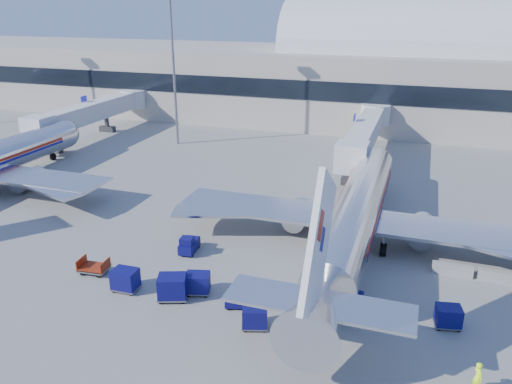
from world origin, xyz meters
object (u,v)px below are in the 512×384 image
(barrier_near, at_px, (452,270))
(cart_open_red, at_px, (94,268))
(ramp_worker, at_px, (478,377))
(cart_solo_far, at_px, (448,316))
(tug_lead, at_px, (239,299))
(cart_train_a, at_px, (198,283))
(barrier_mid, at_px, (499,277))
(jetbridge_mid, at_px, (97,110))
(cart_train_c, at_px, (125,279))
(jetbridge_near, at_px, (366,131))
(mast_west, at_px, (172,41))
(airliner_main, at_px, (355,215))
(cart_solo_near, at_px, (255,317))
(tug_left, at_px, (189,245))
(cart_train_b, at_px, (172,287))
(tug_right, at_px, (345,294))

(barrier_near, relative_size, cart_open_red, 1.31)
(ramp_worker, bearing_deg, cart_solo_far, -11.01)
(barrier_near, relative_size, tug_lead, 1.35)
(cart_train_a, height_order, ramp_worker, ramp_worker)
(barrier_near, xyz_separation_m, barrier_mid, (3.30, 0.00, 0.00))
(barrier_near, distance_m, cart_solo_far, 7.20)
(jetbridge_mid, bearing_deg, cart_open_red, -55.33)
(cart_solo_far, bearing_deg, cart_train_c, 175.49)
(jetbridge_near, xyz_separation_m, tug_lead, (-3.75, -38.24, -3.33))
(jetbridge_mid, relative_size, cart_open_red, 12.01)
(barrier_near, bearing_deg, mast_west, 143.62)
(mast_west, bearing_deg, cart_train_a, -60.90)
(cart_train_a, bearing_deg, airliner_main, 34.32)
(ramp_worker, bearing_deg, cart_train_c, 58.70)
(jetbridge_near, xyz_separation_m, cart_solo_near, (-1.92, -40.10, -3.14))
(airliner_main, relative_size, tug_left, 14.91)
(cart_train_c, bearing_deg, cart_solo_far, 5.69)
(cart_train_b, height_order, cart_train_c, cart_train_b)
(mast_west, relative_size, barrier_near, 7.53)
(airliner_main, bearing_deg, cart_open_red, -148.74)
(tug_lead, xyz_separation_m, tug_left, (-6.86, 6.25, 0.11))
(tug_right, distance_m, cart_train_c, 15.89)
(jetbridge_near, xyz_separation_m, tug_right, (3.13, -35.27, -3.27))
(ramp_worker, bearing_deg, jetbridge_mid, 27.30)
(jetbridge_near, xyz_separation_m, cart_solo_far, (9.92, -35.98, -3.15))
(tug_lead, xyz_separation_m, ramp_worker, (15.03, -3.36, 0.32))
(cart_train_c, relative_size, cart_solo_near, 0.97)
(mast_west, bearing_deg, jetbridge_mid, 176.79)
(tug_lead, bearing_deg, cart_solo_far, -6.55)
(mast_west, relative_size, cart_train_c, 11.74)
(cart_train_c, xyz_separation_m, cart_open_red, (-3.71, 1.37, -0.47))
(airliner_main, relative_size, jetbridge_mid, 1.35)
(barrier_mid, distance_m, cart_train_b, 24.39)
(tug_left, relative_size, ramp_worker, 1.36)
(tug_left, xyz_separation_m, cart_open_red, (-5.46, -5.52, -0.29))
(barrier_mid, bearing_deg, cart_train_a, -157.28)
(tug_lead, height_order, tug_right, tug_right)
(mast_west, height_order, ramp_worker, mast_west)
(jetbridge_near, relative_size, cart_solo_far, 14.58)
(barrier_mid, distance_m, ramp_worker, 13.02)
(airliner_main, relative_size, barrier_mid, 12.42)
(tug_right, bearing_deg, cart_solo_far, 1.71)
(barrier_near, relative_size, tug_left, 1.20)
(cart_open_red, xyz_separation_m, ramp_worker, (27.34, -4.09, 0.50))
(mast_west, bearing_deg, cart_solo_far, -43.16)
(jetbridge_near, bearing_deg, barrier_mid, -64.56)
(jetbridge_mid, relative_size, cart_train_b, 11.07)
(barrier_near, distance_m, cart_open_red, 27.85)
(barrier_mid, height_order, cart_train_a, cart_train_a)
(barrier_mid, bearing_deg, tug_right, -148.58)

